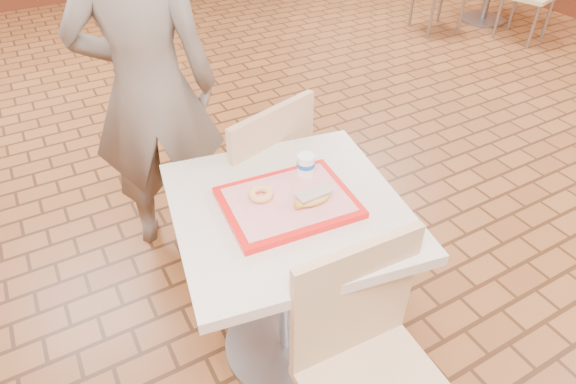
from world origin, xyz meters
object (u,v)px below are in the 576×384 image
customer (150,91)px  long_john_donut (313,198)px  main_table (288,259)px  paper_cup (306,165)px  chair_main_back (256,183)px  ring_donut (261,194)px  chair_main_front (369,363)px  serving_tray (288,202)px

customer → long_john_donut: bearing=121.6°
main_table → paper_cup: bearing=36.8°
main_table → chair_main_back: bearing=77.6°
main_table → ring_donut: 0.33m
chair_main_front → chair_main_back: bearing=87.5°
chair_main_back → ring_donut: 0.58m
paper_cup → long_john_donut: bearing=-112.4°
chair_main_front → chair_main_back: 1.01m
serving_tray → long_john_donut: bearing=-40.6°
chair_main_front → long_john_donut: 0.57m
ring_donut → paper_cup: size_ratio=1.08×
main_table → long_john_donut: long_john_donut is taller
chair_main_back → serving_tray: size_ratio=2.22×
main_table → serving_tray: size_ratio=1.87×
serving_tray → ring_donut: bearing=143.7°
main_table → customer: (-0.19, 0.98, 0.33)m
ring_donut → paper_cup: (0.21, 0.04, 0.03)m
main_table → ring_donut: size_ratio=9.32×
ring_donut → paper_cup: 0.21m
long_john_donut → chair_main_back: bearing=85.4°
chair_main_front → paper_cup: (0.11, 0.60, 0.38)m
main_table → serving_tray: serving_tray is taller
paper_cup → serving_tray: bearing=-143.2°
chair_main_back → long_john_donut: (-0.04, -0.56, 0.33)m
chair_main_back → long_john_donut: size_ratio=6.67×
customer → ring_donut: size_ratio=19.91×
serving_tray → ring_donut: ring_donut is taller
long_john_donut → serving_tray: bearing=139.4°
serving_tray → customer: bearing=101.1°
customer → chair_main_front: bearing=115.7°
chair_main_back → customer: size_ratio=0.56×
serving_tray → paper_cup: bearing=36.8°
long_john_donut → paper_cup: paper_cup is taller
main_table → chair_main_back: chair_main_back is taller
main_table → customer: bearing=101.1°
chair_main_back → serving_tray: chair_main_back is taller
serving_tray → long_john_donut: (0.07, -0.06, 0.03)m
chair_main_front → customer: (-0.21, 1.49, 0.36)m
customer → ring_donut: customer is taller
customer → paper_cup: 0.94m
customer → ring_donut: 0.93m
customer → ring_donut: bearing=114.7°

